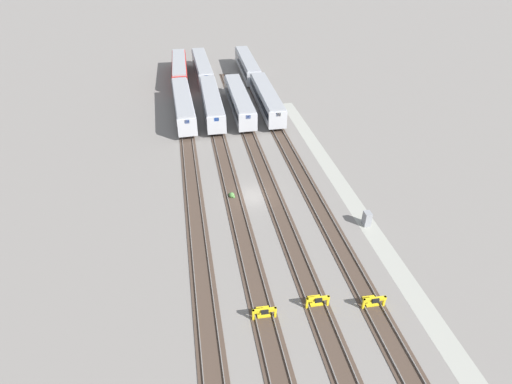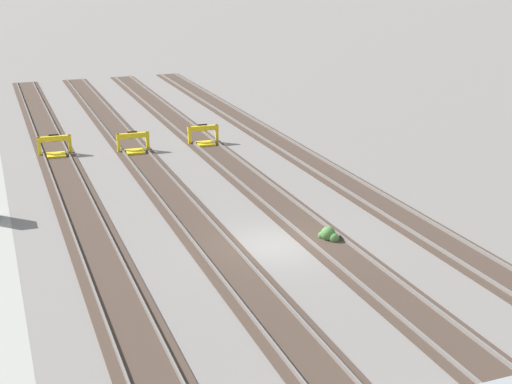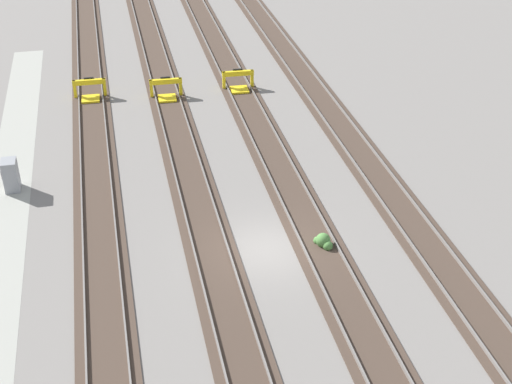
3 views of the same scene
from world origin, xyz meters
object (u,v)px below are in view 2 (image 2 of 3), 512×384
Objects in this scene: bumper_stop_near_inner_track at (134,144)px; weed_clump at (329,235)px; bumper_stop_middle_track at (204,136)px; bumper_stop_nearest_track at (55,147)px.

weed_clump is at bearing 15.73° from bumper_stop_near_inner_track.
weed_clump is (17.35, 0.21, -0.27)m from bumper_stop_middle_track.
bumper_stop_nearest_track is 1.00× the size of bumper_stop_near_inner_track.
bumper_stop_middle_track is 17.35m from weed_clump.
bumper_stop_middle_track reaches higher than weed_clump.
bumper_stop_nearest_track is at bearing -152.41° from weed_clump.
bumper_stop_near_inner_track is 17.70m from weed_clump.
weed_clump is (17.03, 4.80, -0.27)m from bumper_stop_near_inner_track.
bumper_stop_near_inner_track reaches higher than weed_clump.
bumper_stop_middle_track is at bearing 86.16° from bumper_stop_nearest_track.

